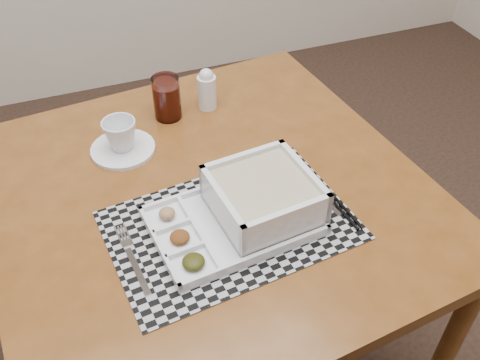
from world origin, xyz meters
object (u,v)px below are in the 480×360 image
cup (120,135)px  juice_glass (167,99)px  dining_table (210,212)px  serving_tray (256,204)px  creamer_bottle (207,89)px

cup → juice_glass: bearing=13.1°
dining_table → serving_tray: (0.06, -0.11, 0.11)m
serving_tray → creamer_bottle: size_ratio=3.10×
serving_tray → cup: size_ratio=4.34×
cup → juice_glass: juice_glass is taller
dining_table → creamer_bottle: size_ratio=9.05×
serving_tray → dining_table: bearing=118.9°
creamer_bottle → juice_glass: bearing=-176.4°
dining_table → cup: (-0.15, 0.20, 0.12)m
dining_table → juice_glass: juice_glass is taller
creamer_bottle → serving_tray: bearing=-94.4°
dining_table → cup: 0.27m
juice_glass → creamer_bottle: bearing=3.6°
dining_table → creamer_bottle: bearing=72.4°
serving_tray → creamer_bottle: 0.42m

